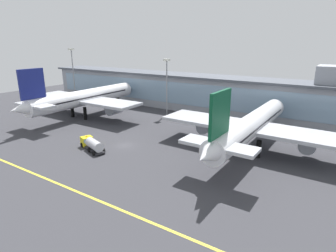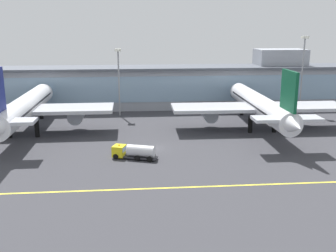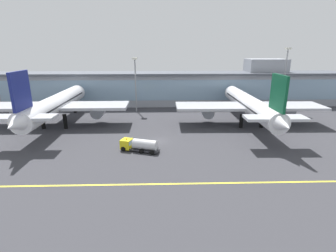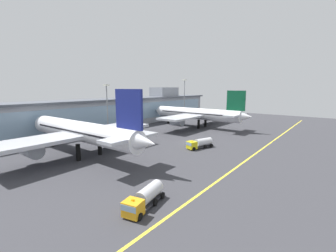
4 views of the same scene
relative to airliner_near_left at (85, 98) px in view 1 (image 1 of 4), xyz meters
name	(u,v)px [view 1 (image 1 of 4)]	position (x,y,z in m)	size (l,w,h in m)	color
ground_plane	(125,145)	(30.91, -14.56, -6.57)	(208.93, 208.93, 0.00)	#38383D
taxiway_centreline_stripe	(48,179)	(30.91, -36.56, -6.57)	(167.14, 0.50, 0.01)	yellow
terminal_building	(208,93)	(32.61, 30.42, 0.50)	(152.24, 14.00, 18.53)	#9399A3
airliner_near_left	(85,98)	(0.00, 0.00, 0.00)	(42.73, 51.91, 18.01)	black
airliner_near_right	(251,126)	(58.47, -0.79, -0.32)	(44.78, 52.01, 17.17)	black
fuel_tanker_truck	(92,144)	(26.15, -21.11, -5.07)	(9.34, 5.38, 2.90)	black
apron_light_mast_centre	(73,67)	(-27.31, 18.04, 8.30)	(1.80, 1.80, 22.57)	gray
apron_light_mast_east	(167,78)	(22.34, 18.10, 6.66)	(1.80, 1.80, 19.65)	gray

